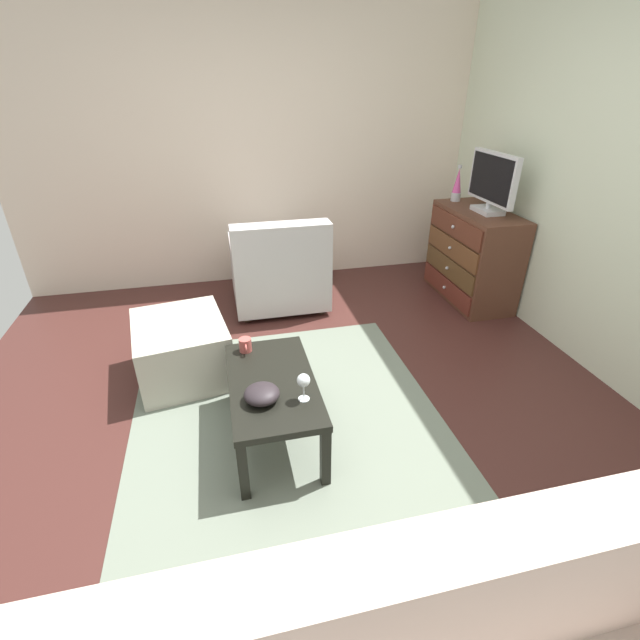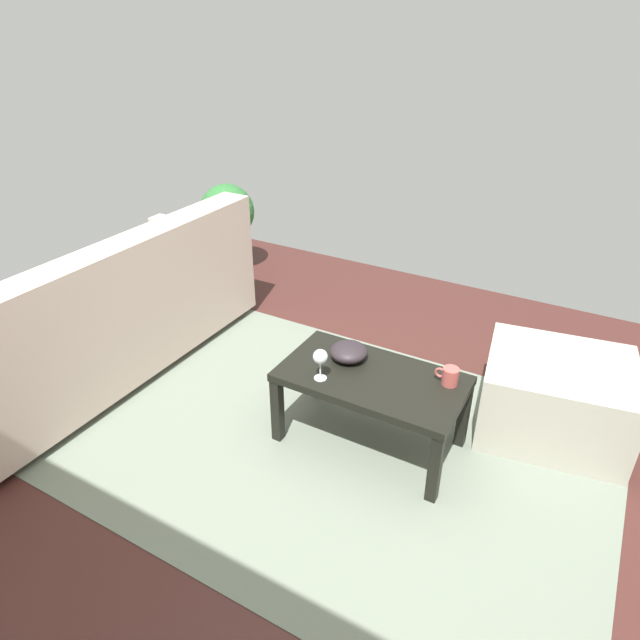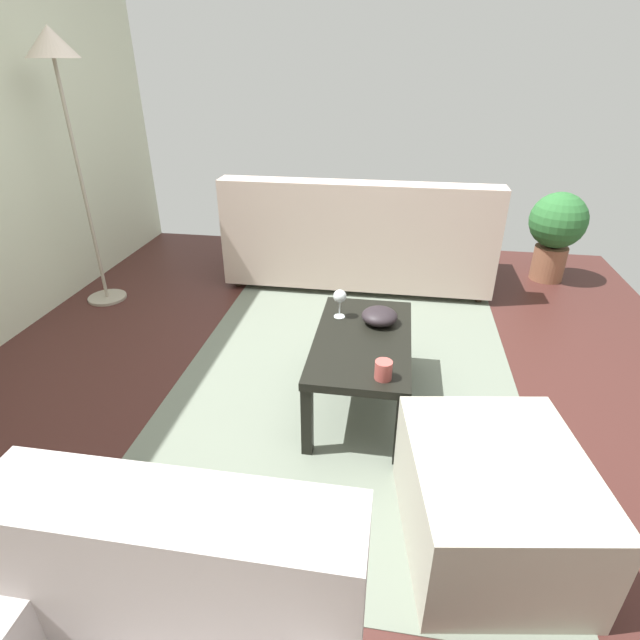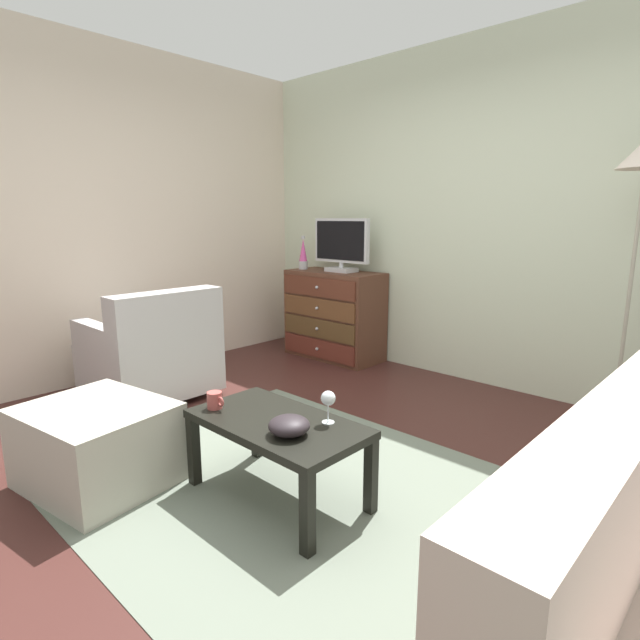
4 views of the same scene
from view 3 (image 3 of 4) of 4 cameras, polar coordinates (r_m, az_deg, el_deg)
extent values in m
cube|color=#42211D|center=(2.67, -1.99, -10.37)|extent=(5.32, 4.67, 0.05)
cube|color=slate|center=(2.79, 2.86, -7.77)|extent=(2.60, 1.90, 0.01)
cube|color=black|center=(2.27, -1.49, -11.61)|extent=(0.05, 0.05, 0.37)
cube|color=black|center=(2.94, 1.39, -1.53)|extent=(0.05, 0.05, 0.37)
cube|color=black|center=(2.25, 9.29, -12.53)|extent=(0.05, 0.05, 0.37)
cube|color=black|center=(2.92, 9.53, -2.14)|extent=(0.05, 0.05, 0.37)
cube|color=black|center=(2.47, 4.95, -2.41)|extent=(0.88, 0.48, 0.04)
cylinder|color=silver|center=(2.64, 2.27, 0.42)|extent=(0.06, 0.06, 0.00)
cylinder|color=silver|center=(2.62, 2.28, 1.33)|extent=(0.01, 0.01, 0.09)
sphere|color=silver|center=(2.59, 2.31, 2.77)|extent=(0.07, 0.07, 0.07)
cylinder|color=#AD4C47|center=(2.14, 7.35, -5.76)|extent=(0.08, 0.08, 0.08)
torus|color=#AD4C47|center=(2.18, 7.42, -4.95)|extent=(0.05, 0.01, 0.05)
ellipsoid|color=#272024|center=(2.58, 6.91, 0.46)|extent=(0.19, 0.19, 0.08)
cylinder|color=#332319|center=(4.55, 16.87, 6.08)|extent=(0.05, 0.05, 0.05)
cylinder|color=#332319|center=(4.67, -6.88, 7.66)|extent=(0.05, 0.05, 0.05)
cylinder|color=#332319|center=(3.92, 17.90, 2.38)|extent=(0.05, 0.05, 0.05)
cylinder|color=#332319|center=(4.06, -9.43, 4.28)|extent=(0.05, 0.05, 0.05)
cube|color=#C3AC9E|center=(4.12, 4.57, 7.96)|extent=(0.85, 2.05, 0.35)
cube|color=#C3AC9E|center=(3.69, 4.36, 12.15)|extent=(0.20, 2.05, 0.45)
cube|color=#C3AC9E|center=(4.08, 18.58, 10.49)|extent=(0.81, 0.12, 0.20)
cube|color=#C3AC9E|center=(4.21, -8.77, 12.13)|extent=(0.81, 0.12, 0.20)
cube|color=#ADA6A5|center=(1.26, -16.10, -26.25)|extent=(0.20, 0.83, 0.43)
cube|color=#A9A696|center=(2.00, 19.24, -19.24)|extent=(0.78, 0.70, 0.42)
cylinder|color=#A59E8C|center=(4.12, -23.39, 2.41)|extent=(0.28, 0.28, 0.02)
cylinder|color=#A59E8C|center=(3.87, -25.70, 13.36)|extent=(0.02, 0.02, 1.61)
cone|color=beige|center=(3.79, -28.77, 26.42)|extent=(0.32, 0.32, 0.18)
cylinder|color=brown|center=(4.51, 24.92, 6.01)|extent=(0.26, 0.26, 0.28)
sphere|color=#2D6B33|center=(4.40, 25.86, 10.34)|extent=(0.44, 0.44, 0.44)
camera|label=1|loc=(4.17, 11.78, 31.14)|focal=25.10mm
camera|label=2|loc=(2.50, -56.35, 23.74)|focal=31.18mm
camera|label=4|loc=(4.05, 30.86, 20.48)|focal=27.98mm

